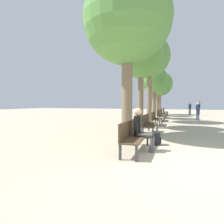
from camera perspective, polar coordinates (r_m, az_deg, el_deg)
ground_plane at (r=4.63m, az=27.34°, el=-15.80°), size 80.00×80.00×0.00m
bench_row_0 at (r=5.35m, az=6.68°, el=-7.17°), size 0.52×1.88×0.93m
bench_row_1 at (r=8.55m, az=11.81°, el=-3.45°), size 0.52×1.88×0.93m
bench_row_2 at (r=11.80m, az=14.12°, el=-1.75°), size 0.52×1.88×0.93m
bench_row_3 at (r=15.06m, az=15.42°, el=-0.78°), size 0.52×1.88×0.93m
bench_row_4 at (r=18.34m, az=16.26°, el=-0.16°), size 0.52×1.88×0.93m
bench_row_5 at (r=21.61m, az=16.85°, el=0.27°), size 0.52×1.88×0.93m
tree_row_0 at (r=8.12m, az=5.01°, el=27.46°), size 3.64×3.64×6.71m
tree_row_1 at (r=10.68m, az=9.43°, el=17.62°), size 2.65×2.65×5.56m
tree_row_2 at (r=14.23m, az=12.20°, el=17.10°), size 3.07×3.07×6.57m
tree_row_3 at (r=17.07m, az=13.63°, el=10.17°), size 2.46×2.46×4.94m
tree_row_4 at (r=20.36m, az=14.70°, el=8.42°), size 2.26×2.26×4.64m
tree_row_5 at (r=23.22m, az=15.39°, el=8.87°), size 3.12×3.12×5.51m
person_seated at (r=5.41m, az=9.64°, el=-5.28°), size 0.62×0.35×1.32m
backpack at (r=6.39m, az=14.60°, el=-8.48°), size 0.23×0.30×0.43m
pedestrian_near at (r=23.91m, az=26.44°, el=1.50°), size 0.36×0.26×1.77m
pedestrian_mid at (r=23.86m, az=24.09°, el=1.26°), size 0.32×0.23×1.57m
pedestrian_far at (r=16.61m, az=26.23°, el=0.60°), size 0.31×0.24×1.55m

